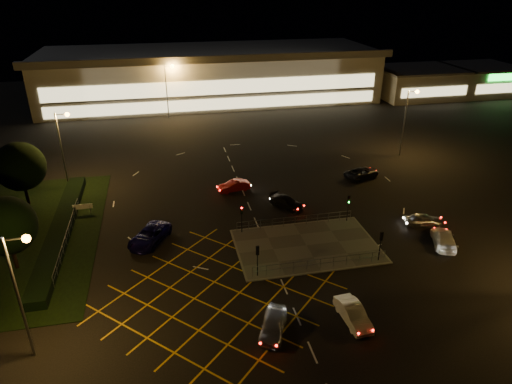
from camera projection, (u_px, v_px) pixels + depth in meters
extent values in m
plane|color=black|center=(283.00, 238.00, 48.08)|extent=(180.00, 180.00, 0.00)
cube|color=#4C4944|center=(306.00, 246.00, 46.66)|extent=(14.00, 9.00, 0.12)
cube|color=black|center=(12.00, 238.00, 48.11)|extent=(18.00, 30.00, 0.08)
cube|color=black|center=(61.00, 229.00, 48.85)|extent=(2.00, 26.00, 1.00)
cube|color=beige|center=(210.00, 75.00, 100.64)|extent=(70.00, 25.00, 10.00)
cube|color=slate|center=(209.00, 51.00, 98.40)|extent=(72.00, 26.50, 0.60)
cube|color=#FFEAA5|center=(218.00, 88.00, 89.56)|extent=(66.00, 0.20, 3.00)
cube|color=#FFEAA5|center=(219.00, 104.00, 90.94)|extent=(66.00, 0.20, 2.20)
cube|color=beige|center=(418.00, 83.00, 103.06)|extent=(18.00, 14.00, 6.00)
cube|color=slate|center=(420.00, 69.00, 101.70)|extent=(18.80, 14.80, 0.40)
cube|color=#FFEAA5|center=(435.00, 92.00, 97.01)|extent=(15.30, 0.20, 2.00)
cube|color=beige|center=(480.00, 80.00, 106.05)|extent=(14.00, 14.00, 6.00)
cube|color=slate|center=(483.00, 66.00, 104.70)|extent=(14.80, 14.80, 0.40)
cube|color=#FFEAA5|center=(500.00, 88.00, 100.01)|extent=(11.90, 0.20, 2.00)
cube|color=#19E533|center=(503.00, 77.00, 98.88)|extent=(7.00, 0.30, 1.40)
cylinder|color=slate|center=(19.00, 300.00, 31.21)|extent=(0.20, 0.20, 10.00)
cylinder|color=slate|center=(14.00, 239.00, 29.27)|extent=(1.40, 0.12, 0.12)
sphere|color=orange|center=(26.00, 239.00, 29.42)|extent=(0.56, 0.56, 0.56)
cylinder|color=slate|center=(62.00, 152.00, 57.31)|extent=(0.20, 0.20, 10.00)
cylinder|color=slate|center=(61.00, 114.00, 55.37)|extent=(1.40, 0.12, 0.12)
sphere|color=orange|center=(67.00, 114.00, 55.52)|extent=(0.56, 0.56, 0.56)
cylinder|color=slate|center=(404.00, 124.00, 68.07)|extent=(0.20, 0.20, 10.00)
cylinder|color=slate|center=(413.00, 92.00, 66.13)|extent=(1.40, 0.12, 0.12)
sphere|color=orange|center=(417.00, 92.00, 66.28)|extent=(0.56, 0.56, 0.56)
cylinder|color=slate|center=(167.00, 92.00, 86.41)|extent=(0.20, 0.20, 10.00)
cylinder|color=slate|center=(168.00, 66.00, 84.47)|extent=(1.40, 0.12, 0.12)
sphere|color=orange|center=(172.00, 66.00, 84.62)|extent=(0.56, 0.56, 0.56)
cylinder|color=slate|center=(360.00, 81.00, 95.67)|extent=(0.20, 0.20, 10.00)
cylinder|color=slate|center=(365.00, 57.00, 93.73)|extent=(1.40, 0.12, 0.12)
sphere|color=orange|center=(368.00, 57.00, 93.88)|extent=(0.56, 0.56, 0.56)
cylinder|color=black|center=(257.00, 262.00, 41.33)|extent=(0.10, 0.10, 3.00)
cube|color=black|center=(258.00, 251.00, 40.82)|extent=(0.28, 0.18, 0.90)
sphere|color=#19FF33|center=(257.00, 250.00, 40.93)|extent=(0.16, 0.16, 0.16)
cylinder|color=black|center=(380.00, 247.00, 43.58)|extent=(0.10, 0.10, 3.00)
cube|color=black|center=(381.00, 236.00, 43.06)|extent=(0.28, 0.18, 0.90)
sphere|color=#19FF33|center=(381.00, 235.00, 43.18)|extent=(0.16, 0.16, 0.16)
cylinder|color=black|center=(242.00, 220.00, 48.39)|extent=(0.10, 0.10, 3.00)
cube|color=black|center=(241.00, 210.00, 47.88)|extent=(0.28, 0.18, 0.90)
sphere|color=#FF0C0C|center=(242.00, 210.00, 47.76)|extent=(0.16, 0.16, 0.16)
cylinder|color=black|center=(348.00, 209.00, 50.64)|extent=(0.10, 0.10, 3.00)
cube|color=black|center=(349.00, 199.00, 50.12)|extent=(0.28, 0.18, 0.90)
sphere|color=#19FF33|center=(349.00, 200.00, 50.01)|extent=(0.16, 0.16, 0.16)
cylinder|color=black|center=(27.00, 194.00, 54.57)|extent=(0.36, 0.36, 2.88)
sphere|color=black|center=(20.00, 167.00, 53.05)|extent=(5.76, 5.76, 5.76)
cylinder|color=black|center=(14.00, 256.00, 42.62)|extent=(0.36, 0.36, 2.70)
sphere|color=black|center=(6.00, 226.00, 41.20)|extent=(5.40, 5.40, 5.40)
imported|color=#AFB1B7|center=(273.00, 324.00, 35.17)|extent=(3.40, 4.76, 1.51)
imported|color=white|center=(353.00, 314.00, 36.33)|extent=(1.83, 4.47, 1.44)
imported|color=#0F0C4A|center=(150.00, 236.00, 47.05)|extent=(5.09, 6.22, 1.58)
imported|color=black|center=(287.00, 202.00, 54.26)|extent=(4.12, 4.71, 1.30)
imported|color=#9DA0A4|center=(424.00, 220.00, 50.26)|extent=(4.38, 2.48, 1.41)
imported|color=#970F0A|center=(234.00, 186.00, 58.38)|extent=(4.39, 2.23, 1.38)
imported|color=black|center=(362.00, 173.00, 62.18)|extent=(5.59, 3.98, 1.41)
imported|color=#BABABA|center=(444.00, 239.00, 46.64)|extent=(3.83, 5.41, 1.46)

